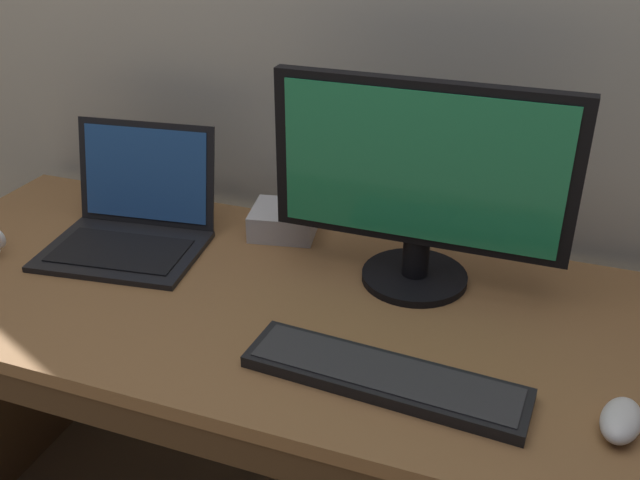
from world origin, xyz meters
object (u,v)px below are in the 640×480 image
Objects in this scene: external_drive_box at (284,221)px; wired_keyboard at (384,377)px; external_monitor at (420,181)px; computer_mouse at (621,420)px; laptop_black at (131,223)px.

wired_keyboard is at bearing -50.60° from external_drive_box.
computer_mouse is at bearing -38.26° from external_monitor.
computer_mouse is (0.38, -0.30, -0.20)m from external_monitor.
wired_keyboard is at bearing -84.88° from external_monitor.
external_drive_box is (-0.32, 0.11, -0.19)m from external_monitor.
external_drive_box is at bearing 129.40° from wired_keyboard.
laptop_black is 0.33m from external_drive_box.
computer_mouse is 0.71× the size of external_drive_box.
laptop_black is 3.54× the size of computer_mouse.
external_monitor is 1.20× the size of wired_keyboard.
external_monitor is 0.39m from external_drive_box.
external_monitor is 0.52m from computer_mouse.
computer_mouse reaches higher than wired_keyboard.
wired_keyboard is 3.28× the size of external_drive_box.
laptop_black is at bearing -175.65° from external_monitor.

